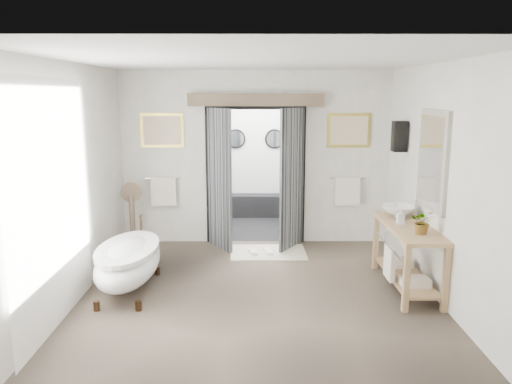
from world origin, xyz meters
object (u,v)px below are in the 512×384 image
clawfoot_tub (128,261)px  rug (268,252)px  vanity (406,251)px  basin (398,211)px

clawfoot_tub → rug: clawfoot_tub is taller
rug → vanity: bearing=-40.6°
vanity → basin: 0.62m
clawfoot_tub → vanity: 3.60m
vanity → rug: bearing=139.4°
vanity → basin: size_ratio=3.34×
rug → clawfoot_tub: bearing=-139.4°
vanity → basin: bearing=89.4°
clawfoot_tub → rug: 2.46m
clawfoot_tub → rug: bearing=40.6°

